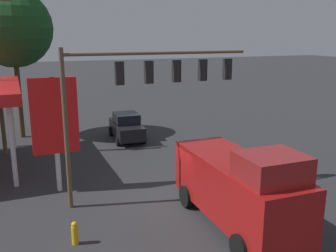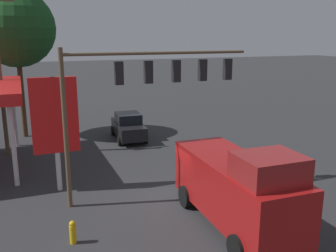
# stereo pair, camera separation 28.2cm
# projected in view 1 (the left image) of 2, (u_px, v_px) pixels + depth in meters

# --- Properties ---
(ground_plane) EXTENTS (200.00, 200.00, 0.00)m
(ground_plane) POSITION_uv_depth(u_px,v_px,m) (184.00, 199.00, 17.30)
(ground_plane) COLOR #2D2D30
(traffic_signal_assembly) EXTENTS (8.65, 0.43, 6.91)m
(traffic_signal_assembly) POSITION_uv_depth(u_px,v_px,m) (148.00, 82.00, 16.62)
(traffic_signal_assembly) COLOR brown
(traffic_signal_assembly) RESTS_ON ground
(price_sign) EXTENTS (2.16, 0.27, 5.51)m
(price_sign) POSITION_uv_depth(u_px,v_px,m) (55.00, 119.00, 17.44)
(price_sign) COLOR silver
(price_sign) RESTS_ON ground
(delivery_truck) EXTENTS (2.67, 6.85, 3.58)m
(delivery_truck) POSITION_uv_depth(u_px,v_px,m) (239.00, 187.00, 14.39)
(delivery_truck) COLOR maroon
(delivery_truck) RESTS_ON ground
(sedan_waiting) EXTENTS (2.30, 4.52, 1.93)m
(sedan_waiting) POSITION_uv_depth(u_px,v_px,m) (127.00, 127.00, 27.03)
(sedan_waiting) COLOR black
(sedan_waiting) RESTS_ON ground
(street_tree) EXTENTS (5.49, 5.49, 10.61)m
(street_tree) POSITION_uv_depth(u_px,v_px,m) (13.00, 28.00, 26.04)
(street_tree) COLOR #4C331E
(street_tree) RESTS_ON ground
(fire_hydrant) EXTENTS (0.24, 0.24, 0.88)m
(fire_hydrant) POSITION_uv_depth(u_px,v_px,m) (75.00, 233.00, 13.48)
(fire_hydrant) COLOR gold
(fire_hydrant) RESTS_ON ground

